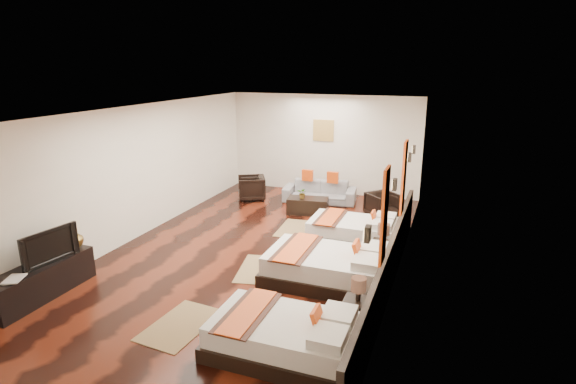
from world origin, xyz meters
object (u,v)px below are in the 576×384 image
at_px(bed_far, 354,230).
at_px(tv, 47,245).
at_px(book, 6,280).
at_px(sofa, 320,192).
at_px(armchair_left, 251,188).
at_px(bed_mid, 329,267).
at_px(tv_console, 41,281).
at_px(nightstand_b, 382,251).
at_px(bed_near, 285,336).
at_px(figurine, 72,238).
at_px(armchair_right, 382,205).
at_px(coffee_table, 308,206).
at_px(nightstand_a, 357,311).
at_px(table_plant, 303,193).

bearing_deg(bed_far, tv, -136.65).
relative_size(tv, book, 2.98).
distance_m(tv, sofa, 6.92).
relative_size(book, armchair_left, 0.45).
xyz_separation_m(bed_mid, book, (-4.20, -2.66, 0.29)).
bearing_deg(tv_console, nightstand_b, 31.86).
xyz_separation_m(bed_near, figurine, (-4.19, 0.74, 0.49)).
xyz_separation_m(bed_far, armchair_left, (-3.30, 2.02, 0.09)).
height_order(bed_mid, sofa, bed_mid).
bearing_deg(tv, tv_console, 170.80).
xyz_separation_m(tv, armchair_right, (4.45, 5.71, -0.53)).
distance_m(tv_console, armchair_right, 7.40).
distance_m(armchair_right, coffee_table, 1.83).
xyz_separation_m(nightstand_a, armchair_left, (-4.05, 5.24, 0.05)).
height_order(figurine, table_plant, figurine).
bearing_deg(bed_mid, figurine, -161.88).
height_order(nightstand_b, armchair_left, nightstand_b).
distance_m(book, armchair_left, 6.72).
distance_m(nightstand_b, armchair_right, 2.83).
bearing_deg(tv, figurine, 13.23).
bearing_deg(tv, book, -175.85).
bearing_deg(bed_mid, tv_console, -153.54).
height_order(nightstand_a, figurine, figurine).
relative_size(armchair_right, table_plant, 2.45).
xyz_separation_m(tv_console, tv, (0.05, 0.16, 0.55)).
bearing_deg(armchair_right, nightstand_a, -131.72).
distance_m(bed_mid, table_plant, 3.69).
bearing_deg(bed_far, bed_mid, -89.90).
xyz_separation_m(coffee_table, table_plant, (-0.11, -0.07, 0.34)).
distance_m(bed_near, armchair_left, 6.95).
bearing_deg(bed_mid, bed_far, 90.10).
bearing_deg(bed_far, figurine, -141.32).
xyz_separation_m(nightstand_b, coffee_table, (-2.23, 2.40, -0.09)).
bearing_deg(nightstand_b, book, -143.64).
distance_m(nightstand_b, book, 6.15).
height_order(bed_far, book, bed_far).
xyz_separation_m(bed_mid, tv, (-4.15, -1.93, 0.55)).
bearing_deg(sofa, coffee_table, -96.97).
distance_m(bed_mid, sofa, 4.68).
bearing_deg(bed_mid, coffee_table, 113.57).
xyz_separation_m(figurine, sofa, (2.72, 5.81, -0.46)).
distance_m(bed_mid, figurine, 4.44).
relative_size(tv, armchair_left, 1.34).
height_order(figurine, armchair_left, figurine).
relative_size(bed_far, armchair_left, 2.57).
bearing_deg(table_plant, coffee_table, 31.53).
xyz_separation_m(book, table_plant, (2.60, 5.97, -0.03)).
xyz_separation_m(bed_far, armchair_right, (0.31, 1.80, 0.06)).
bearing_deg(bed_far, bed_near, -89.99).
height_order(nightstand_b, book, nightstand_b).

